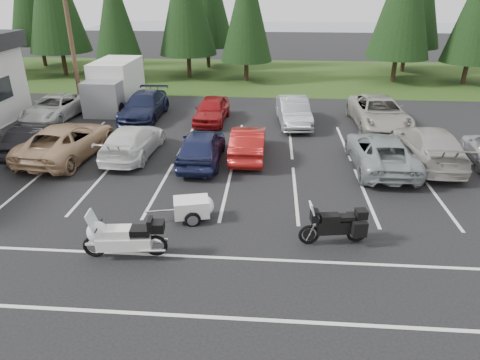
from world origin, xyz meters
name	(u,v)px	position (x,y,z in m)	size (l,w,h in m)	color
ground	(211,202)	(0.00, 0.00, 0.00)	(120.00, 120.00, 0.00)	black
grass_strip	(248,75)	(0.00, 24.00, 0.01)	(80.00, 16.00, 0.01)	#243C13
lake_water	(286,35)	(4.00, 55.00, 0.00)	(70.00, 50.00, 0.02)	slate
utility_pole	(70,33)	(-10.00, 12.00, 4.70)	(1.60, 0.26, 9.00)	#473321
box_truck	(112,86)	(-8.00, 12.50, 1.45)	(2.40, 5.60, 2.90)	silver
stall_markings	(217,180)	(0.00, 2.00, 0.00)	(32.00, 16.00, 0.01)	silver
conifer_3	(114,12)	(-10.50, 21.40, 5.27)	(3.87, 3.87, 9.02)	#332316
conifer_5	(247,8)	(0.00, 21.60, 5.63)	(4.14, 4.14, 9.63)	#332316
conifer_7	(480,6)	(17.50, 21.80, 5.81)	(4.27, 4.27, 9.94)	#332316
car_near_1	(36,138)	(-8.97, 4.47, 0.72)	(1.52, 4.37, 1.44)	black
car_near_2	(67,141)	(-7.24, 4.07, 0.79)	(2.63, 5.69, 1.58)	tan
car_near_3	(133,141)	(-4.27, 4.46, 0.71)	(2.00, 4.92, 1.43)	white
car_near_4	(201,146)	(-0.92, 3.82, 0.78)	(1.84, 4.56, 1.56)	#1D2248
car_near_5	(248,143)	(1.14, 4.65, 0.71)	(1.51, 4.33, 1.43)	maroon
car_near_6	(381,152)	(6.98, 3.84, 0.74)	(2.46, 5.33, 1.48)	gray
car_near_7	(428,145)	(9.23, 4.62, 0.82)	(2.30, 5.65, 1.64)	#A59F98
car_far_0	(55,108)	(-10.70, 9.92, 0.69)	(2.30, 4.98, 1.38)	silver
car_far_1	(144,106)	(-5.43, 10.47, 0.75)	(2.11, 5.20, 1.51)	#151B36
car_far_2	(212,110)	(-1.31, 10.06, 0.72)	(1.70, 4.23, 1.44)	maroon
car_far_3	(294,112)	(3.42, 9.89, 0.76)	(1.61, 4.61, 1.52)	gray
car_far_4	(379,113)	(8.18, 9.80, 0.82)	(2.72, 5.91, 1.64)	#9D9A90
touring_motorcycle	(124,234)	(-2.04, -3.61, 0.77)	(2.77, 0.85, 1.53)	silver
cargo_trailer	(192,209)	(-0.46, -1.31, 0.40)	(1.72, 0.97, 0.80)	white
adventure_motorcycle	(334,222)	(4.21, -2.42, 0.74)	(2.43, 0.85, 1.48)	black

